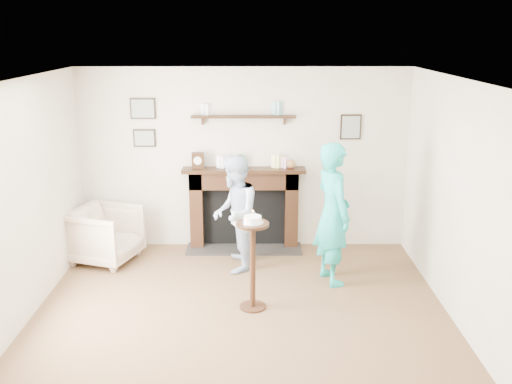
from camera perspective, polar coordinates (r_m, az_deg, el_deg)
ground at (r=5.96m, az=-1.58°, el=-13.96°), size 5.00×5.00×0.00m
room_shell at (r=6.01m, az=-1.55°, el=2.98°), size 4.54×5.02×2.52m
armchair at (r=7.91m, az=-14.64°, el=-6.66°), size 1.01×1.00×0.73m
man at (r=7.42m, az=-2.07°, el=-7.65°), size 0.58×0.74×1.49m
woman at (r=7.15m, az=7.42°, el=-8.76°), size 0.59×0.73×1.73m
pedestal_table at (r=6.16m, az=-0.34°, el=-5.68°), size 0.35×0.35×1.14m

